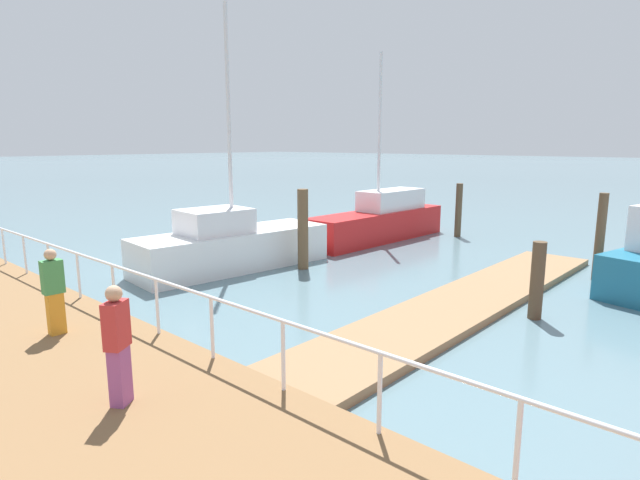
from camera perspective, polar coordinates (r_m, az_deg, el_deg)
The scene contains 11 objects.
ground_plane at distance 18.48m, azimuth -21.31°, elevation -2.32°, with size 300.00×300.00×0.00m, color slate.
floating_dock at distance 13.08m, azimuth 15.56°, elevation -6.77°, with size 13.59×2.00×0.18m, color #93704C.
boardwalk_railing at distance 7.47m, azimuth -4.12°, elevation -10.43°, with size 0.06×27.10×1.08m.
dock_piling_0 at distance 16.13m, azimuth -1.90°, elevation 1.18°, with size 0.34×0.34×2.52m, color brown.
dock_piling_1 at distance 12.58m, azimuth 22.88°, elevation -4.16°, with size 0.30×0.30×1.78m, color brown.
dock_piling_3 at distance 22.51m, azimuth 15.07°, elevation 3.20°, with size 0.27×0.27×2.26m, color brown.
dock_piling_4 at distance 16.78m, azimuth 28.56°, elevation 0.27°, with size 0.25×0.25×2.54m, color brown.
moored_boat_0 at distance 16.47m, azimuth -9.88°, elevation -0.57°, with size 6.46×2.62×7.97m.
moored_boat_1 at distance 21.22m, azimuth 6.68°, elevation 2.19°, with size 7.11×1.81×7.37m.
pedestrian_0 at distance 7.58m, azimuth -21.48°, elevation -10.62°, with size 0.42×0.38×1.68m.
pedestrian_2 at distance 10.78m, azimuth -27.37°, elevation -4.99°, with size 0.37×0.24×1.63m.
Camera 1 is at (-7.96, 3.80, 3.94)m, focal length 28.93 mm.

